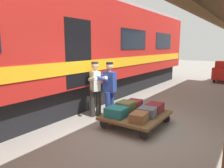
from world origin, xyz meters
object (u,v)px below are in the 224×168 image
train_car (46,49)px  suitcase_burgundy_valise (134,104)px  suitcase_teal_softside (117,112)px  suitcase_maroon_trunk (154,108)px  porter_by_door (95,87)px  porter_in_overalls (109,88)px  suitcase_brown_leather (139,117)px  suitcase_slate_roller (147,112)px  baggage_tug (224,72)px  suitcase_olive_duffel (126,107)px  luggage_cart (136,116)px

train_car → suitcase_burgundy_valise: size_ratio=41.02×
suitcase_burgundy_valise → suitcase_teal_softside: size_ratio=0.91×
suitcase_maroon_trunk → porter_by_door: bearing=15.8°
suitcase_maroon_trunk → porter_in_overalls: 1.45m
suitcase_brown_leather → suitcase_slate_roller: (0.00, -0.47, 0.01)m
suitcase_teal_softside → baggage_tug: 10.02m
suitcase_olive_duffel → suitcase_brown_leather: bearing=144.4°
suitcase_teal_softside → suitcase_brown_leather: (-0.66, 0.00, -0.02)m
baggage_tug → porter_by_door: bearing=75.7°
suitcase_burgundy_valise → suitcase_maroon_trunk: 0.66m
suitcase_burgundy_valise → suitcase_maroon_trunk: suitcase_burgundy_valise is taller
porter_in_overalls → baggage_tug: porter_in_overalls is taller
suitcase_slate_roller → porter_in_overalls: size_ratio=0.26×
train_car → suitcase_maroon_trunk: (-3.61, -0.78, -1.61)m
suitcase_teal_softside → suitcase_brown_leather: 0.66m
suitcase_brown_leather → suitcase_slate_roller: 0.47m
suitcase_maroon_trunk → porter_in_overalls: size_ratio=0.32×
suitcase_slate_roller → porter_by_door: 1.81m
luggage_cart → baggage_tug: (-1.00, -9.46, 0.34)m
porter_in_overalls → train_car: bearing=10.2°
suitcase_olive_duffel → suitcase_maroon_trunk: bearing=-144.4°
suitcase_burgundy_valise → suitcase_teal_softside: suitcase_teal_softside is taller
porter_by_door → suitcase_burgundy_valise: bearing=-155.6°
suitcase_olive_duffel → suitcase_teal_softside: 0.47m
suitcase_teal_softside → baggage_tug: bearing=-97.6°
suitcase_brown_leather → suitcase_burgundy_valise: bearing=-55.0°
suitcase_olive_duffel → suitcase_maroon_trunk: (-0.66, -0.47, -0.03)m
suitcase_teal_softside → suitcase_brown_leather: suitcase_teal_softside is taller
suitcase_brown_leather → train_car: bearing=-2.6°
suitcase_olive_duffel → luggage_cart: bearing=180.0°
train_car → luggage_cart: train_car is taller
suitcase_slate_roller → suitcase_olive_duffel: bearing=0.0°
suitcase_maroon_trunk → suitcase_slate_roller: suitcase_maroon_trunk is taller
train_car → suitcase_slate_roller: size_ratio=43.16×
suitcase_burgundy_valise → porter_by_door: (1.08, 0.49, 0.47)m
suitcase_maroon_trunk → porter_by_door: porter_by_door is taller
suitcase_slate_roller → porter_in_overalls: bearing=-4.5°
suitcase_brown_leather → baggage_tug: 9.95m
suitcase_burgundy_valise → suitcase_maroon_trunk: bearing=180.0°
suitcase_olive_duffel → suitcase_brown_leather: size_ratio=0.98×
luggage_cart → baggage_tug: bearing=-96.0°
suitcase_olive_duffel → baggage_tug: size_ratio=0.27×
luggage_cart → suitcase_brown_leather: 0.60m
suitcase_teal_softside → porter_by_door: porter_by_door is taller
train_car → suitcase_maroon_trunk: size_ratio=35.85×
suitcase_brown_leather → suitcase_maroon_trunk: 0.94m
luggage_cart → suitcase_olive_duffel: size_ratio=3.63×
luggage_cart → suitcase_olive_duffel: bearing=-0.0°
suitcase_brown_leather → baggage_tug: bearing=-93.9°
suitcase_maroon_trunk → suitcase_slate_roller: (0.00, 0.47, -0.00)m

